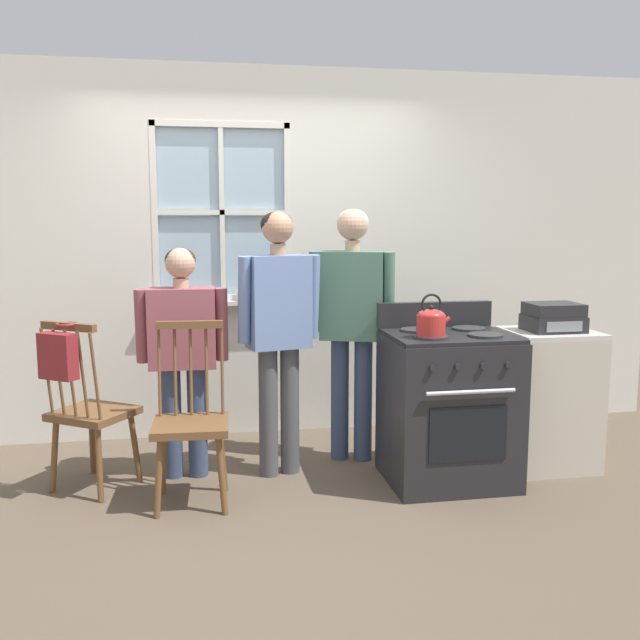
{
  "coord_description": "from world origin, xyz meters",
  "views": [
    {
      "loc": [
        -0.47,
        -3.88,
        1.63
      ],
      "look_at": [
        0.3,
        0.35,
        1.0
      ],
      "focal_mm": 40.0,
      "sensor_mm": 36.0,
      "label": 1
    }
  ],
  "objects_px": {
    "chair_near_wall": "(191,424)",
    "handbag": "(58,355)",
    "person_teen_center": "(278,319)",
    "chair_by_window": "(91,414)",
    "potted_plant": "(246,290)",
    "side_counter": "(548,399)",
    "kettle": "(431,321)",
    "stereo": "(553,318)",
    "stove": "(448,406)",
    "person_adult_right": "(352,310)",
    "person_elderly_left": "(183,342)"
  },
  "relations": [
    {
      "from": "stereo",
      "to": "person_elderly_left",
      "type": "bearing_deg",
      "value": 173.92
    },
    {
      "from": "chair_by_window",
      "to": "handbag",
      "type": "height_order",
      "value": "same"
    },
    {
      "from": "kettle",
      "to": "side_counter",
      "type": "bearing_deg",
      "value": 16.63
    },
    {
      "from": "stove",
      "to": "potted_plant",
      "type": "bearing_deg",
      "value": 134.7
    },
    {
      "from": "person_elderly_left",
      "to": "stereo",
      "type": "xyz_separation_m",
      "value": [
        2.33,
        -0.25,
        0.13
      ]
    },
    {
      "from": "stove",
      "to": "side_counter",
      "type": "height_order",
      "value": "stove"
    },
    {
      "from": "chair_near_wall",
      "to": "side_counter",
      "type": "xyz_separation_m",
      "value": [
        2.29,
        0.21,
        -0.01
      ]
    },
    {
      "from": "kettle",
      "to": "potted_plant",
      "type": "distance_m",
      "value": 1.62
    },
    {
      "from": "person_teen_center",
      "to": "potted_plant",
      "type": "height_order",
      "value": "person_teen_center"
    },
    {
      "from": "stove",
      "to": "handbag",
      "type": "xyz_separation_m",
      "value": [
        -2.27,
        0.06,
        0.39
      ]
    },
    {
      "from": "person_teen_center",
      "to": "person_adult_right",
      "type": "distance_m",
      "value": 0.55
    },
    {
      "from": "person_elderly_left",
      "to": "side_counter",
      "type": "distance_m",
      "value": 2.38
    },
    {
      "from": "person_elderly_left",
      "to": "handbag",
      "type": "bearing_deg",
      "value": -153.87
    },
    {
      "from": "person_adult_right",
      "to": "side_counter",
      "type": "height_order",
      "value": "person_adult_right"
    },
    {
      "from": "kettle",
      "to": "side_counter",
      "type": "distance_m",
      "value": 1.1
    },
    {
      "from": "chair_near_wall",
      "to": "potted_plant",
      "type": "bearing_deg",
      "value": 74.29
    },
    {
      "from": "chair_near_wall",
      "to": "person_teen_center",
      "type": "distance_m",
      "value": 0.85
    },
    {
      "from": "chair_by_window",
      "to": "potted_plant",
      "type": "bearing_deg",
      "value": -103.23
    },
    {
      "from": "stove",
      "to": "stereo",
      "type": "height_order",
      "value": "stove"
    },
    {
      "from": "person_teen_center",
      "to": "potted_plant",
      "type": "distance_m",
      "value": 0.87
    },
    {
      "from": "kettle",
      "to": "person_elderly_left",
      "type": "bearing_deg",
      "value": 160.8
    },
    {
      "from": "potted_plant",
      "to": "side_counter",
      "type": "height_order",
      "value": "potted_plant"
    },
    {
      "from": "chair_near_wall",
      "to": "handbag",
      "type": "distance_m",
      "value": 0.83
    },
    {
      "from": "potted_plant",
      "to": "handbag",
      "type": "bearing_deg",
      "value": -136.0
    },
    {
      "from": "person_teen_center",
      "to": "chair_by_window",
      "type": "bearing_deg",
      "value": 169.6
    },
    {
      "from": "chair_near_wall",
      "to": "person_elderly_left",
      "type": "xyz_separation_m",
      "value": [
        -0.04,
        0.43,
        0.4
      ]
    },
    {
      "from": "person_teen_center",
      "to": "stove",
      "type": "bearing_deg",
      "value": -29.76
    },
    {
      "from": "stove",
      "to": "side_counter",
      "type": "bearing_deg",
      "value": 10.66
    },
    {
      "from": "chair_by_window",
      "to": "person_elderly_left",
      "type": "distance_m",
      "value": 0.68
    },
    {
      "from": "person_adult_right",
      "to": "stove",
      "type": "relative_size",
      "value": 1.54
    },
    {
      "from": "stereo",
      "to": "kettle",
      "type": "bearing_deg",
      "value": -164.58
    },
    {
      "from": "stove",
      "to": "side_counter",
      "type": "relative_size",
      "value": 1.2
    },
    {
      "from": "person_teen_center",
      "to": "chair_near_wall",
      "type": "bearing_deg",
      "value": -158.88
    },
    {
      "from": "chair_near_wall",
      "to": "stereo",
      "type": "distance_m",
      "value": 2.36
    },
    {
      "from": "kettle",
      "to": "potted_plant",
      "type": "xyz_separation_m",
      "value": [
        -0.97,
        1.29,
        0.07
      ]
    },
    {
      "from": "potted_plant",
      "to": "person_elderly_left",
      "type": "bearing_deg",
      "value": -119.83
    },
    {
      "from": "chair_by_window",
      "to": "handbag",
      "type": "relative_size",
      "value": 3.36
    },
    {
      "from": "person_adult_right",
      "to": "stereo",
      "type": "xyz_separation_m",
      "value": [
        1.23,
        -0.38,
        -0.03
      ]
    },
    {
      "from": "chair_by_window",
      "to": "chair_near_wall",
      "type": "xyz_separation_m",
      "value": [
        0.59,
        -0.32,
        0.0
      ]
    },
    {
      "from": "chair_near_wall",
      "to": "kettle",
      "type": "height_order",
      "value": "kettle"
    },
    {
      "from": "person_elderly_left",
      "to": "kettle",
      "type": "height_order",
      "value": "person_elderly_left"
    },
    {
      "from": "stereo",
      "to": "stove",
      "type": "bearing_deg",
      "value": -170.91
    },
    {
      "from": "side_counter",
      "to": "kettle",
      "type": "bearing_deg",
      "value": -163.37
    },
    {
      "from": "person_teen_center",
      "to": "handbag",
      "type": "distance_m",
      "value": 1.3
    },
    {
      "from": "kettle",
      "to": "potted_plant",
      "type": "bearing_deg",
      "value": 127.16
    },
    {
      "from": "person_adult_right",
      "to": "stove",
      "type": "height_order",
      "value": "person_adult_right"
    },
    {
      "from": "side_counter",
      "to": "person_adult_right",
      "type": "bearing_deg",
      "value": 163.85
    },
    {
      "from": "stove",
      "to": "side_counter",
      "type": "xyz_separation_m",
      "value": [
        0.74,
        0.14,
        -0.02
      ]
    },
    {
      "from": "chair_by_window",
      "to": "side_counter",
      "type": "bearing_deg",
      "value": -147.59
    },
    {
      "from": "chair_by_window",
      "to": "potted_plant",
      "type": "distance_m",
      "value": 1.48
    }
  ]
}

